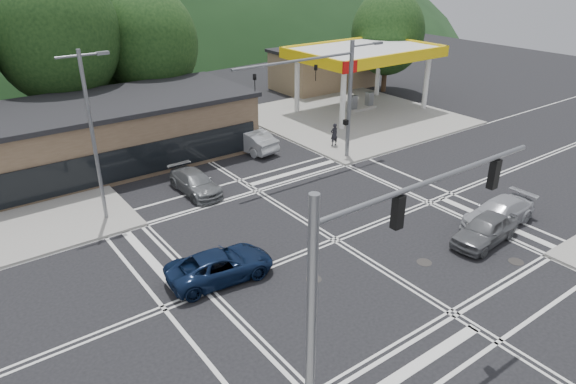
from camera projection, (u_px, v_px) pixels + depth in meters
ground at (335, 240)px, 25.72m from camera, size 120.00×120.00×0.00m
sidewalk_ne at (352, 117)px, 44.67m from camera, size 16.00×16.00×0.15m
gas_station_canopy at (364, 55)px, 44.35m from camera, size 12.32×8.34×5.75m
convenience_store at (323, 69)px, 53.87m from camera, size 10.00×6.00×3.80m
commercial_row at (68, 142)px, 32.98m from camera, size 24.00×8.00×4.00m
hill_north at (3, 33)px, 91.38m from camera, size 252.00×126.00×140.00m
tree_n_b at (55, 34)px, 36.70m from camera, size 9.00×9.00×12.98m
tree_n_c at (150, 43)px, 41.01m from camera, size 7.60×7.60×10.87m
tree_n_e at (95, 32)px, 42.04m from camera, size 8.40×8.40×11.98m
tree_ne at (388, 33)px, 50.69m from camera, size 7.20×7.20×9.99m
streetlight_nw at (93, 130)px, 25.61m from camera, size 2.50×0.25×9.00m
signal_mast_ne at (336, 88)px, 33.27m from camera, size 11.65×0.30×8.00m
signal_mast_sw at (363, 271)px, 14.13m from camera, size 9.14×0.28×8.00m
car_blue_west at (220, 265)px, 22.45m from camera, size 4.95×2.66×1.32m
car_grey_center at (485, 229)px, 25.25m from camera, size 4.36×2.09×1.44m
car_silver_east at (499, 213)px, 26.93m from camera, size 4.68×1.91×1.36m
car_queue_a at (248, 140)px, 37.03m from camera, size 2.49×5.10×1.61m
car_queue_b at (235, 119)px, 42.18m from camera, size 2.00×4.04×1.33m
car_northbound at (195, 183)px, 30.56m from camera, size 1.86×4.42×1.28m
pedestrian at (334, 135)px, 37.48m from camera, size 0.65×0.45×1.69m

